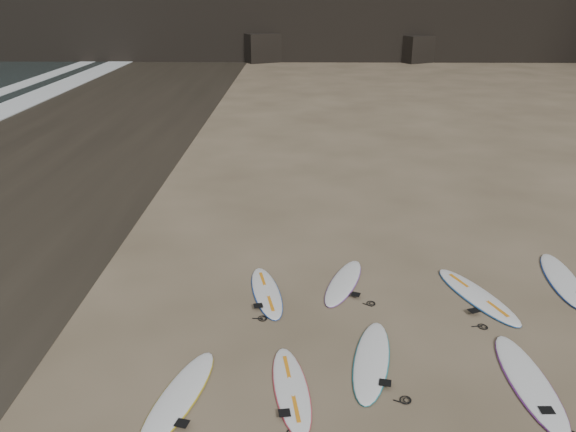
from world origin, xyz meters
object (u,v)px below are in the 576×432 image
surfboard_5 (266,292)px  surfboard_8 (563,279)px  surfboard_3 (529,381)px  surfboard_6 (344,282)px  surfboard_1 (291,388)px  surfboard_2 (372,360)px  surfboard_7 (477,295)px  surfboard_0 (179,396)px

surfboard_5 → surfboard_8: surfboard_8 is taller
surfboard_3 → surfboard_6: 4.47m
surfboard_1 → surfboard_2: size_ratio=0.92×
surfboard_1 → surfboard_3: 4.04m
surfboard_3 → surfboard_7: surfboard_3 is taller
surfboard_6 → surfboard_0: bearing=-107.9°
surfboard_2 → surfboard_8: bearing=44.9°
surfboard_1 → surfboard_8: (6.17, 3.86, 0.01)m
surfboard_0 → surfboard_8: bearing=42.0°
surfboard_2 → surfboard_6: 2.88m
surfboard_3 → surfboard_6: (-2.89, 3.42, -0.01)m
surfboard_0 → surfboard_5: bearing=84.8°
surfboard_8 → surfboard_6: bearing=-170.7°
surfboard_3 → surfboard_6: bearing=128.8°
surfboard_6 → surfboard_1: bearing=-87.8°
surfboard_7 → surfboard_6: bearing=147.1°
surfboard_7 → surfboard_8: size_ratio=0.98×
surfboard_8 → surfboard_7: bearing=-153.6°
surfboard_3 → surfboard_0: bearing=-176.8°
surfboard_5 → surfboard_6: 1.79m
surfboard_0 → surfboard_2: (3.26, 1.02, 0.00)m
surfboard_0 → surfboard_5: surfboard_0 is taller
surfboard_8 → surfboard_0: bearing=-145.9°
surfboard_1 → surfboard_5: (-0.58, 3.19, 0.00)m
surfboard_0 → surfboard_3: size_ratio=0.91×
surfboard_5 → surfboard_3: bearing=-45.0°
surfboard_1 → surfboard_5: size_ratio=0.98×
surfboard_2 → surfboard_3: bearing=-0.1°
surfboard_1 → surfboard_5: surfboard_5 is taller
surfboard_6 → surfboard_7: (2.85, -0.56, 0.01)m
surfboard_7 → surfboard_5: bearing=157.2°
surfboard_2 → surfboard_3: 2.66m
surfboard_1 → surfboard_7: surfboard_7 is taller
surfboard_0 → surfboard_1: 1.84m
surfboard_1 → surfboard_2: (1.43, 0.79, 0.00)m
surfboard_5 → surfboard_8: bearing=-6.7°
surfboard_0 → surfboard_3: bearing=19.4°
surfboard_0 → surfboard_7: surfboard_7 is taller
surfboard_1 → surfboard_8: surfboard_8 is taller
surfboard_3 → surfboard_7: 2.86m
surfboard_2 → surfboard_8: size_ratio=0.92×
surfboard_0 → surfboard_7: (5.83, 3.32, 0.00)m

